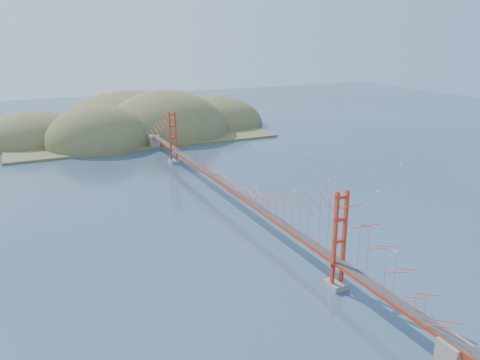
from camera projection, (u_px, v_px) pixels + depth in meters
name	position (u px, v px, depth m)	size (l,w,h in m)	color
ground	(229.00, 205.00, 79.57)	(320.00, 320.00, 0.00)	#2D425A
bridge	(228.00, 165.00, 77.62)	(2.20, 94.40, 12.00)	gray
far_headlands	(141.00, 131.00, 139.42)	(84.00, 58.00, 25.00)	brown
sailboat_1	(272.00, 175.00, 96.01)	(0.62, 0.62, 0.66)	white
sailboat_16	(330.00, 180.00, 92.41)	(0.63, 0.63, 0.67)	white
sailboat_6	(396.00, 252.00, 62.20)	(0.55, 0.55, 0.58)	white
sailboat_15	(254.00, 145.00, 121.24)	(0.49, 0.60, 0.70)	white
sailboat_3	(258.00, 186.00, 88.86)	(0.58, 0.49, 0.68)	white
sailboat_8	(282.00, 147.00, 118.95)	(0.57, 0.47, 0.67)	white
sailboat_2	(378.00, 192.00, 85.75)	(0.54, 0.46, 0.63)	white
sailboat_7	(294.00, 152.00, 114.20)	(0.58, 0.52, 0.65)	white
sailboat_12	(247.00, 146.00, 120.59)	(0.53, 0.43, 0.63)	white
sailboat_4	(306.00, 155.00, 111.32)	(0.70, 0.70, 0.73)	white
sailboat_9	(401.00, 163.00, 104.79)	(0.62, 0.62, 0.66)	white
sailboat_5	(371.00, 172.00, 97.92)	(0.64, 0.64, 0.71)	white
sailboat_0	(295.00, 191.00, 86.22)	(0.59, 0.61, 0.68)	white
sailboat_17	(363.00, 150.00, 116.40)	(0.52, 0.52, 0.58)	white
sailboat_extra_0	(341.00, 167.00, 101.53)	(0.54, 0.53, 0.61)	white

